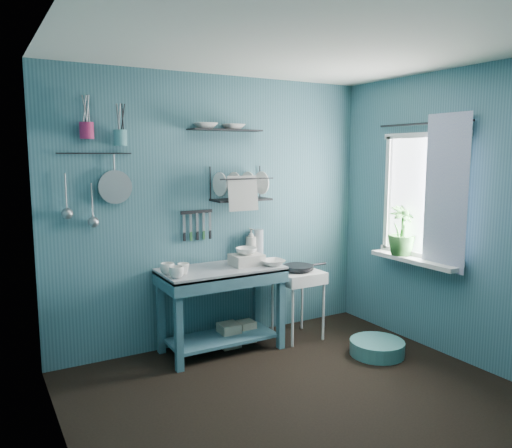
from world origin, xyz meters
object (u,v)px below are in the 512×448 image
mug_left (177,272)px  potted_plant (402,231)px  mug_mid (183,269)px  utensil_cup_magenta (87,131)px  hotplate_stand (298,304)px  wash_tub (246,260)px  floor_basin (377,348)px  mug_right (167,269)px  frying_pan (298,267)px  water_bottle (259,243)px  storage_tin_large (229,335)px  storage_tin_small (246,331)px  colander (115,187)px  soap_bottle (251,244)px  work_counter (221,309)px  utensil_cup_teal (120,138)px  dish_rack (241,184)px

mug_left → potted_plant: 2.15m
mug_mid → utensil_cup_magenta: (-0.68, 0.28, 1.15)m
hotplate_stand → utensil_cup_magenta: (-1.85, 0.29, 1.63)m
wash_tub → floor_basin: 1.41m
mug_right → frying_pan: bearing=-3.2°
water_bottle → storage_tin_large: size_ratio=1.27×
storage_tin_large → wash_tub: bearing=-25.0°
mug_right → hotplate_stand: 1.38m
mug_left → storage_tin_small: (0.78, 0.24, -0.72)m
mug_mid → wash_tub: 0.63m
colander → storage_tin_small: bearing=-8.2°
mug_left → mug_right: 0.16m
soap_bottle → frying_pan: (0.37, -0.27, -0.22)m
work_counter → water_bottle: water_bottle is taller
work_counter → floor_basin: bearing=-31.8°
mug_left → work_counter: bearing=18.4°
frying_pan → utensil_cup_teal: 2.02m
mug_left → hotplate_stand: bearing=3.9°
utensil_cup_magenta → potted_plant: utensil_cup_magenta is taller
dish_rack → storage_tin_large: dish_rack is taller
hotplate_stand → floor_basin: size_ratio=1.38×
work_counter → colander: colander is taller
hotplate_stand → storage_tin_small: bearing=171.6°
wash_tub → utensil_cup_magenta: size_ratio=2.15×
hotplate_stand → utensil_cup_magenta: 2.49m
mug_right → soap_bottle: size_ratio=0.41×
mug_right → floor_basin: mug_right is taller
water_bottle → mug_right: bearing=-167.8°
frying_pan → dish_rack: bearing=153.9°
mug_mid → mug_right: mug_right is taller
utensil_cup_teal → mug_left: bearing=-49.5°
mug_mid → dish_rack: (0.68, 0.23, 0.69)m
soap_bottle → water_bottle: (0.10, 0.02, -0.01)m
water_bottle → storage_tin_large: 0.92m
utensil_cup_magenta → utensil_cup_teal: size_ratio=1.00×
mug_left → potted_plant: bearing=-11.6°
mug_mid → utensil_cup_teal: 1.20m
work_counter → colander: size_ratio=3.90×
work_counter → mug_left: size_ratio=8.87×
work_counter → hotplate_stand: bearing=-3.0°
mug_right → colander: size_ratio=0.44×
mug_mid → utensil_cup_teal: utensil_cup_teal is taller
wash_tub → utensil_cup_teal: utensil_cup_teal is taller
utensil_cup_teal → storage_tin_large: bearing=-10.4°
wash_tub → water_bottle: bearing=41.6°
utensil_cup_magenta → storage_tin_large: (1.16, -0.17, -1.86)m
soap_bottle → storage_tin_small: (-0.12, -0.12, -0.82)m
mug_left → colander: (-0.37, 0.41, 0.69)m
mug_mid → soap_bottle: size_ratio=0.33×
soap_bottle → utensil_cup_magenta: size_ratio=2.30×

